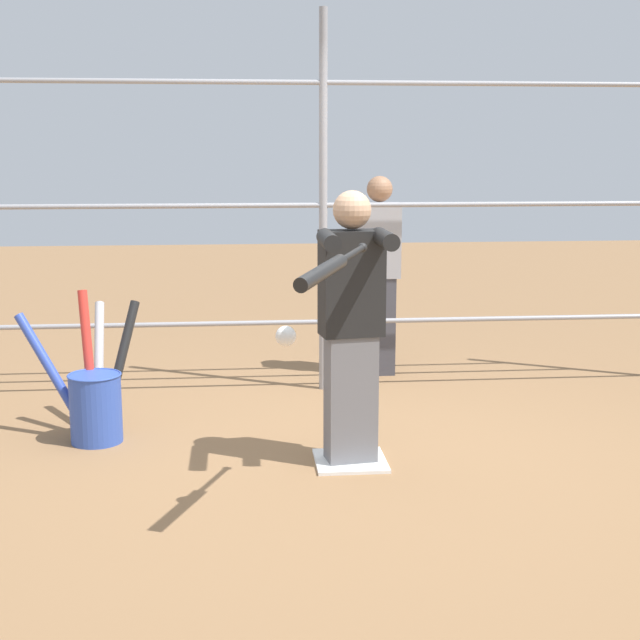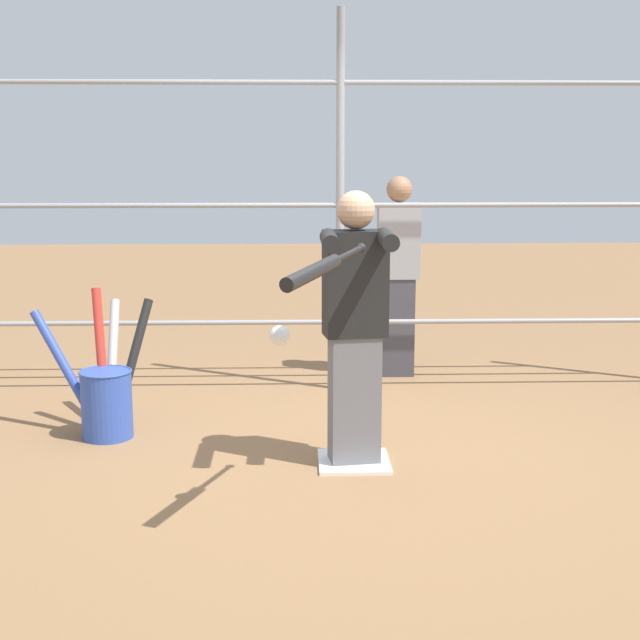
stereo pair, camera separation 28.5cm
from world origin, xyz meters
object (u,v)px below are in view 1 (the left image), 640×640
softball_in_flight (286,336)px  bat_bucket (95,398)px  baseball_bat_swinging (327,269)px  batter (352,320)px  bystander_behind_fence (379,273)px

softball_in_flight → bat_bucket: 1.81m
baseball_bat_swinging → bat_bucket: baseball_bat_swinging is taller
batter → bat_bucket: batter is taller
batter → baseball_bat_swinging: size_ratio=1.85×
batter → bat_bucket: (1.50, -0.57, -0.57)m
batter → bystander_behind_fence: bystander_behind_fence is taller
baseball_bat_swinging → bat_bucket: 2.16m
bystander_behind_fence → baseball_bat_swinging: bearing=76.5°
baseball_bat_swinging → bystander_behind_fence: bearing=-103.5°
batter → bat_bucket: size_ratio=1.71×
batter → baseball_bat_swinging: (0.22, 0.88, 0.40)m
baseball_bat_swinging → batter: bearing=-104.3°
batter → bystander_behind_fence: 2.07m
baseball_bat_swinging → bystander_behind_fence: (-0.70, -2.90, -0.42)m
bat_bucket → batter: bearing=159.1°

